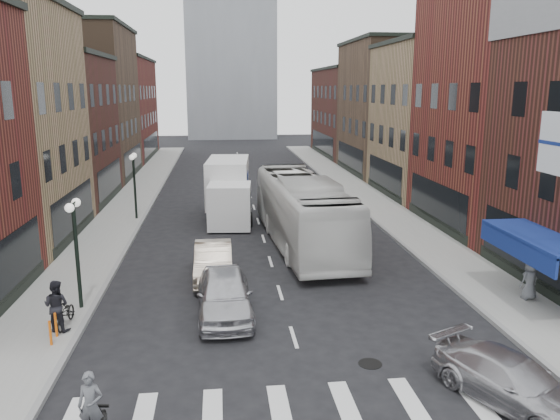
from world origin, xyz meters
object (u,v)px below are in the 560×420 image
(parked_bicycle, at_px, (66,314))
(ped_right_c, at_px, (530,280))
(streetlamp_near, at_px, (75,234))
(curb_car, at_px, (511,381))
(streetlamp_far, at_px, (134,174))
(transit_bus, at_px, (303,211))
(motorcycle_rider, at_px, (92,417))
(sedan_left_far, at_px, (213,261))
(ped_left_solo, at_px, (56,306))
(box_truck, at_px, (229,190))
(sedan_left_near, at_px, (224,294))
(bike_rack, at_px, (53,329))

(parked_bicycle, xyz_separation_m, ped_right_c, (16.71, 0.51, 0.34))
(streetlamp_near, height_order, curb_car, streetlamp_near)
(ped_right_c, bearing_deg, streetlamp_far, -53.89)
(transit_bus, bearing_deg, streetlamp_far, 142.11)
(ped_right_c, bearing_deg, motorcycle_rider, 15.14)
(streetlamp_far, height_order, sedan_left_far, streetlamp_far)
(sedan_left_far, distance_m, ped_right_c, 12.54)
(ped_left_solo, bearing_deg, streetlamp_far, -75.07)
(parked_bicycle, bearing_deg, motorcycle_rider, -67.61)
(streetlamp_far, bearing_deg, ped_right_c, -42.25)
(parked_bicycle, bearing_deg, streetlamp_far, 92.91)
(box_truck, relative_size, ped_right_c, 5.49)
(motorcycle_rider, relative_size, sedan_left_near, 0.43)
(sedan_left_near, relative_size, ped_right_c, 3.12)
(transit_bus, distance_m, sedan_left_near, 9.63)
(box_truck, bearing_deg, streetlamp_far, -174.16)
(curb_car, height_order, ped_right_c, ped_right_c)
(bike_rack, relative_size, box_truck, 0.10)
(curb_car, bearing_deg, streetlamp_near, 124.11)
(transit_bus, relative_size, curb_car, 2.94)
(motorcycle_rider, relative_size, ped_right_c, 1.34)
(transit_bus, height_order, sedan_left_far, transit_bus)
(bike_rack, distance_m, sedan_left_far, 7.62)
(sedan_left_far, bearing_deg, ped_right_c, -19.49)
(sedan_left_far, xyz_separation_m, ped_right_c, (11.84, -4.15, 0.17))
(sedan_left_near, bearing_deg, curb_car, -43.09)
(transit_bus, xyz_separation_m, sedan_left_near, (-4.12, -8.65, -0.98))
(sedan_left_near, bearing_deg, ped_right_c, -1.99)
(parked_bicycle, bearing_deg, curb_car, -21.61)
(sedan_left_near, bearing_deg, transit_bus, 62.94)
(transit_bus, bearing_deg, streetlamp_near, -144.22)
(streetlamp_far, bearing_deg, bike_rack, -90.69)
(sedan_left_near, distance_m, parked_bicycle, 5.33)
(motorcycle_rider, bearing_deg, parked_bicycle, 116.23)
(curb_car, relative_size, ped_right_c, 2.87)
(parked_bicycle, distance_m, ped_left_solo, 0.59)
(sedan_left_near, bearing_deg, parked_bicycle, -175.19)
(box_truck, bearing_deg, streetlamp_near, -107.18)
(box_truck, distance_m, motorcycle_rider, 22.72)
(streetlamp_near, height_order, bike_rack, streetlamp_near)
(streetlamp_near, bearing_deg, sedan_left_far, 32.74)
(streetlamp_near, relative_size, ped_right_c, 2.71)
(streetlamp_near, bearing_deg, ped_right_c, -3.74)
(bike_rack, distance_m, ped_left_solo, 0.90)
(motorcycle_rider, bearing_deg, bike_rack, 120.51)
(sedan_left_far, bearing_deg, transit_bus, 45.05)
(transit_bus, relative_size, ped_right_c, 8.45)
(box_truck, height_order, transit_bus, transit_bus)
(parked_bicycle, height_order, ped_right_c, ped_right_c)
(bike_rack, xyz_separation_m, curb_car, (12.61, -4.70, 0.08))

